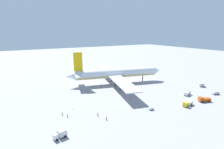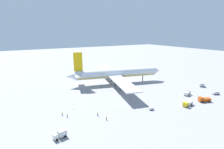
% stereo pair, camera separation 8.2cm
% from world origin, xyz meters
% --- Properties ---
extents(ground_plane, '(600.00, 600.00, 0.00)m').
position_xyz_m(ground_plane, '(0.00, 0.00, 0.00)').
color(ground_plane, gray).
extents(airliner, '(71.37, 81.33, 23.95)m').
position_xyz_m(airliner, '(-1.25, 0.20, 7.46)').
color(airliner, silver).
rests_on(airliner, ground).
extents(service_truck_0, '(5.80, 3.83, 2.35)m').
position_xyz_m(service_truck_0, '(23.36, -43.39, 1.30)').
color(service_truck_0, '#999EA5').
rests_on(service_truck_0, ground).
extents(service_truck_1, '(5.21, 3.07, 2.72)m').
position_xyz_m(service_truck_1, '(-54.81, -48.84, 1.48)').
color(service_truck_1, white).
rests_on(service_truck_1, ground).
extents(service_truck_2, '(5.92, 5.41, 2.64)m').
position_xyz_m(service_truck_2, '(47.51, -37.11, 1.32)').
color(service_truck_2, '#999EA5').
rests_on(service_truck_2, ground).
extents(service_truck_3, '(7.27, 3.44, 2.59)m').
position_xyz_m(service_truck_3, '(9.79, -53.85, 1.34)').
color(service_truck_3, yellow).
rests_on(service_truck_3, ground).
extents(service_truck_4, '(6.91, 4.65, 2.77)m').
position_xyz_m(service_truck_4, '(22.41, -54.80, 1.38)').
color(service_truck_4, '#BF4C14').
rests_on(service_truck_4, ground).
extents(service_van, '(4.63, 2.98, 1.97)m').
position_xyz_m(service_van, '(39.47, -51.43, 1.03)').
color(service_van, silver).
rests_on(service_van, ground).
extents(baggage_cart_0, '(3.11, 1.89, 1.33)m').
position_xyz_m(baggage_cart_0, '(-10.04, -47.98, 0.73)').
color(baggage_cart_0, gray).
rests_on(baggage_cart_0, ground).
extents(ground_worker_0, '(0.57, 0.57, 1.68)m').
position_xyz_m(ground_worker_0, '(-33.99, -45.75, 0.85)').
color(ground_worker_0, black).
rests_on(ground_worker_0, ground).
extents(ground_worker_1, '(0.54, 0.54, 1.68)m').
position_xyz_m(ground_worker_1, '(-49.46, -31.42, 0.85)').
color(ground_worker_1, black).
rests_on(ground_worker_1, ground).
extents(ground_worker_2, '(0.56, 0.56, 1.65)m').
position_xyz_m(ground_worker_2, '(-35.48, -40.22, 0.84)').
color(ground_worker_2, navy).
rests_on(ground_worker_2, ground).
extents(ground_worker_3, '(0.55, 0.55, 1.61)m').
position_xyz_m(ground_worker_3, '(-47.96, -34.38, 0.82)').
color(ground_worker_3, navy).
rests_on(ground_worker_3, ground).
extents(traffic_cone_0, '(0.36, 0.36, 0.55)m').
position_xyz_m(traffic_cone_0, '(43.21, -32.16, 0.28)').
color(traffic_cone_0, orange).
rests_on(traffic_cone_0, ground).
extents(traffic_cone_1, '(0.36, 0.36, 0.55)m').
position_xyz_m(traffic_cone_1, '(-43.12, -28.15, 0.28)').
color(traffic_cone_1, orange).
rests_on(traffic_cone_1, ground).
extents(traffic_cone_2, '(0.36, 0.36, 0.55)m').
position_xyz_m(traffic_cone_2, '(42.20, 5.75, 0.28)').
color(traffic_cone_2, orange).
rests_on(traffic_cone_2, ground).
extents(traffic_cone_3, '(0.36, 0.36, 0.55)m').
position_xyz_m(traffic_cone_3, '(35.96, -21.28, 0.28)').
color(traffic_cone_3, orange).
rests_on(traffic_cone_3, ground).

